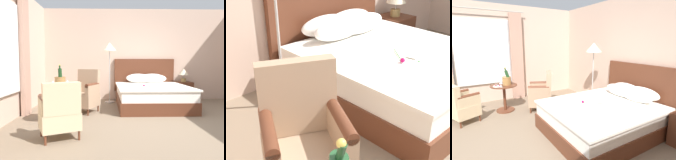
{
  "view_description": "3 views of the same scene",
  "coord_description": "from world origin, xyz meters",
  "views": [
    {
      "loc": [
        -0.99,
        -3.93,
        1.17
      ],
      "look_at": [
        -0.85,
        1.14,
        0.76
      ],
      "focal_mm": 35.0,
      "sensor_mm": 36.0,
      "label": 1
    },
    {
      "loc": [
        -2.52,
        -0.28,
        1.81
      ],
      "look_at": [
        -1.05,
        1.29,
        0.75
      ],
      "focal_mm": 50.0,
      "sensor_mm": 36.0,
      "label": 2
    },
    {
      "loc": [
        2.54,
        -0.61,
        1.76
      ],
      "look_at": [
        -0.86,
        1.46,
        0.88
      ],
      "focal_mm": 28.0,
      "sensor_mm": 36.0,
      "label": 3
    }
  ],
  "objects": [
    {
      "name": "armchair_facing_bed",
      "position": [
        -1.69,
        -0.66,
        0.42
      ],
      "size": [
        0.73,
        0.7,
        0.88
      ],
      "color": "#5B2E1C",
      "rests_on": "ground"
    },
    {
      "name": "floor_lamp_brass",
      "position": [
        -0.88,
        2.35,
        1.49
      ],
      "size": [
        0.4,
        0.4,
        1.73
      ],
      "color": "#B3AFAA",
      "rests_on": "ground"
    },
    {
      "name": "side_table_round",
      "position": [
        -1.9,
        0.31,
        0.39
      ],
      "size": [
        0.66,
        0.66,
        0.68
      ],
      "color": "#5B2E1C",
      "rests_on": "ground"
    },
    {
      "name": "wall_headboard_side",
      "position": [
        0.0,
        2.94,
        1.4
      ],
      "size": [
        5.87,
        0.12,
        2.8
      ],
      "color": "beige",
      "rests_on": "ground"
    },
    {
      "name": "wine_glass_near_bucket",
      "position": [
        -1.98,
        0.14,
        0.79
      ],
      "size": [
        0.07,
        0.07,
        0.15
      ],
      "color": "white",
      "rests_on": "side_table_round"
    },
    {
      "name": "wall_window_side",
      "position": [
        -2.92,
        0.0,
        1.39
      ],
      "size": [
        0.27,
        5.88,
        2.8
      ],
      "color": "beige",
      "rests_on": "ground"
    },
    {
      "name": "champagne_bucket",
      "position": [
        -1.9,
        0.39,
        0.81
      ],
      "size": [
        0.22,
        0.22,
        0.45
      ],
      "color": "#A0733F",
      "rests_on": "side_table_round"
    },
    {
      "name": "armchair_by_window",
      "position": [
        -1.49,
        1.17,
        0.44
      ],
      "size": [
        0.76,
        0.77,
        1.0
      ],
      "color": "#5B2E1C",
      "rests_on": "ground"
    },
    {
      "name": "wine_glass_near_edge",
      "position": [
        -1.72,
        0.21,
        0.79
      ],
      "size": [
        0.08,
        0.08,
        0.15
      ],
      "color": "white",
      "rests_on": "side_table_round"
    },
    {
      "name": "snack_plate",
      "position": [
        -1.83,
        0.14,
        0.69
      ],
      "size": [
        0.2,
        0.2,
        0.04
      ],
      "color": "white",
      "rests_on": "side_table_round"
    },
    {
      "name": "ground_plane",
      "position": [
        0.0,
        0.0,
        0.0
      ],
      "size": [
        7.26,
        7.26,
        0.0
      ],
      "primitive_type": "plane",
      "color": "#7E6A55"
    },
    {
      "name": "bed",
      "position": [
        0.2,
        1.83,
        0.34
      ],
      "size": [
        1.84,
        2.23,
        1.27
      ],
      "color": "#5B2E1C",
      "rests_on": "ground"
    }
  ]
}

